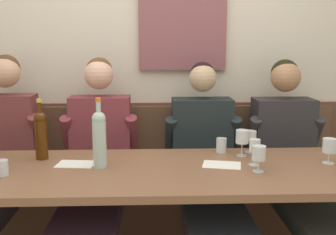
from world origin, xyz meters
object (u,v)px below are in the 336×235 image
Objects in this scene: wine_bottle_amber_mid at (99,137)px; wine_glass_mid_left at (250,136)px; water_tumbler_left at (221,145)px; wine_glass_left_end at (242,138)px; wine_glass_right_end at (255,147)px; wine_glass_center_front at (259,154)px; wine_bottle_green_tall at (41,133)px; dining_table at (150,181)px; person_right_seat at (94,170)px; person_left_seat at (298,165)px; wine_glass_mid_right at (329,146)px; person_center_right_seat at (208,170)px; water_tumbler_right at (2,168)px; wall_bench at (151,198)px.

wine_glass_mid_left is at bearing 16.94° from wine_bottle_amber_mid.
wine_glass_left_end is at bearing -36.79° from water_tumbler_left.
wine_bottle_amber_mid is 2.59× the size of wine_glass_right_end.
wine_bottle_green_tall is at bearing 166.52° from wine_glass_center_front.
dining_table is 16.50× the size of wine_glass_right_end.
person_right_seat is 8.78× the size of wine_glass_right_end.
person_left_seat is at bearing 0.99° from person_right_seat.
dining_table is 0.61m from wine_glass_right_end.
wine_glass_mid_right is at bearing 3.27° from dining_table.
wine_glass_mid_right is at bearing -24.26° from water_tumbler_left.
wine_glass_left_end is at bearing 13.34° from wine_bottle_amber_mid.
person_center_right_seat reaches higher than wine_glass_center_front.
person_left_seat is 1.62m from wine_bottle_green_tall.
person_right_seat is 0.81m from water_tumbler_left.
wine_glass_mid_left is at bearing 26.27° from dining_table.
wine_glass_mid_right is (0.65, -0.28, 0.22)m from person_center_right_seat.
person_left_seat is at bearing 40.87° from wine_glass_right_end.
person_right_seat reaches higher than wine_bottle_amber_mid.
wine_glass_mid_left reaches higher than water_tumbler_left.
wine_bottle_green_tall reaches higher than wine_glass_mid_right.
person_right_seat is at bearing 136.19° from dining_table.
person_right_seat is 0.61m from water_tumbler_right.
wine_glass_center_front is at bearing -53.85° from wall_bench.
wine_glass_center_front is at bearing -63.70° from person_center_right_seat.
person_center_right_seat reaches higher than wine_glass_left_end.
person_center_right_seat is at bearing 42.69° from dining_table.
person_right_seat reaches higher than wine_glass_right_end.
wine_bottle_green_tall is 1.25m from wine_glass_center_front.
person_center_right_seat is 8.08× the size of wine_glass_left_end.
person_center_right_seat is at bearing 20.69° from water_tumbler_right.
person_left_seat is 8.69× the size of wine_glass_right_end.
person_right_seat is 1.00m from wine_glass_mid_left.
wine_glass_right_end is at bearing 86.10° from wine_glass_center_front.
wine_glass_left_end is 1.97× the size of water_tumbler_right.
dining_table is 0.77m from water_tumbler_right.
person_right_seat reaches higher than wall_bench.
person_left_seat reaches higher than wine_glass_mid_right.
wine_glass_left_end is at bearing 0.99° from wine_bottle_green_tall.
wall_bench is 0.96m from wine_bottle_amber_mid.
wine_bottle_amber_mid is at bearing -25.94° from wine_bottle_green_tall.
wall_bench reaches higher than wine_glass_left_end.
water_tumbler_left is (1.08, 0.10, -0.11)m from wine_bottle_green_tall.
wine_glass_center_front is 1.34m from water_tumbler_right.
wine_bottle_green_tall is at bearing -172.65° from person_center_right_seat.
wine_bottle_amber_mid is 0.52m from water_tumbler_right.
water_tumbler_right is at bearing -166.43° from wine_glass_left_end.
wine_bottle_amber_mid reaches higher than water_tumbler_right.
person_center_right_seat is (0.37, -0.37, 0.33)m from wall_bench.
wine_bottle_amber_mid is at bearing 172.34° from wine_glass_center_front.
person_center_right_seat is at bearing 156.36° from wine_glass_mid_right.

